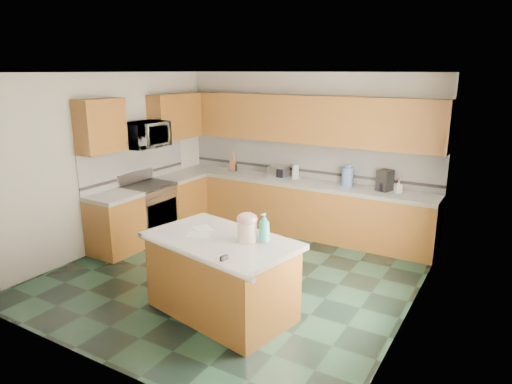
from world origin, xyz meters
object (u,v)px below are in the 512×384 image
Objects in this scene: island_top at (221,241)px; knife_block at (233,166)px; island_base at (221,278)px; treat_jar at (247,232)px; toaster_oven at (278,172)px; soap_bottle_island at (264,228)px; coffee_maker at (385,180)px.

knife_block reaches higher than island_top.
island_base is 8.19× the size of knife_block.
treat_jar reaches higher than toaster_oven.
island_base is 3.14m from toaster_oven.
soap_bottle_island is at bearing -69.34° from toaster_oven.
knife_block is 0.95m from toaster_oven.
island_base is 4.84× the size of toaster_oven.
island_top is at bearing -168.92° from island_base.
coffee_maker is (1.84, 0.03, 0.07)m from toaster_oven.
toaster_oven reaches higher than island_base.
treat_jar is 0.19m from soap_bottle_island.
island_top is at bearing -78.52° from toaster_oven.
island_base is 0.94× the size of island_top.
toaster_oven is at bearing -10.18° from knife_block.
knife_block is (-2.26, 2.82, -0.07)m from soap_bottle_island.
soap_bottle_island is 3.61m from knife_block.
toaster_oven is at bearing 123.36° from soap_bottle_island.
soap_bottle_island is (0.47, 0.15, 0.65)m from island_base.
island_top reaches higher than island_base.
island_top is 3.47m from knife_block.
knife_block is 0.59× the size of toaster_oven.
treat_jar is 1.12× the size of knife_block.
knife_block is at bearing -160.59° from coffee_maker.
toaster_oven is (0.95, 0.00, -0.00)m from knife_block.
soap_bottle_island is at bearing 28.83° from island_base.
soap_bottle_island reaches higher than knife_block.
island_top is 8.71× the size of knife_block.
treat_jar is at bearing -84.59° from coffee_maker.
soap_bottle_island is 1.68× the size of knife_block.
island_base is 4.86× the size of coffee_maker.
coffee_maker is at bearing 87.86° from soap_bottle_island.
treat_jar is at bearing 25.15° from island_top.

